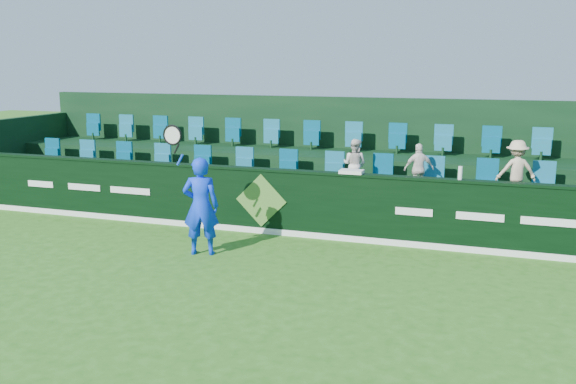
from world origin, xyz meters
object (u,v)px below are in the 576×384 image
at_px(towel, 352,172).
at_px(drinks_bottle, 460,173).
at_px(spectator_left, 355,165).
at_px(spectator_middle, 419,169).
at_px(spectator_right, 516,170).
at_px(tennis_player, 200,205).

relative_size(towel, drinks_bottle, 1.81).
xyz_separation_m(spectator_left, spectator_middle, (1.35, 0.00, -0.02)).
bearing_deg(spectator_middle, towel, 21.74).
xyz_separation_m(towel, drinks_bottle, (2.05, 0.00, 0.09)).
distance_m(spectator_right, drinks_bottle, 1.49).
relative_size(spectator_middle, towel, 2.33).
relative_size(spectator_right, drinks_bottle, 4.79).
distance_m(tennis_player, spectator_left, 3.66).
relative_size(tennis_player, spectator_left, 2.25).
height_order(tennis_player, towel, tennis_player).
height_order(tennis_player, spectator_middle, tennis_player).
height_order(tennis_player, spectator_left, tennis_player).
height_order(spectator_middle, towel, spectator_middle).
relative_size(spectator_middle, spectator_right, 0.88).
relative_size(tennis_player, spectator_right, 2.06).
height_order(spectator_left, drinks_bottle, spectator_left).
distance_m(spectator_left, drinks_bottle, 2.52).
height_order(spectator_right, towel, spectator_right).
relative_size(spectator_left, spectator_right, 0.92).
xyz_separation_m(tennis_player, towel, (2.38, 1.80, 0.47)).
distance_m(tennis_player, spectator_middle, 4.59).
xyz_separation_m(tennis_player, drinks_bottle, (4.43, 1.80, 0.56)).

